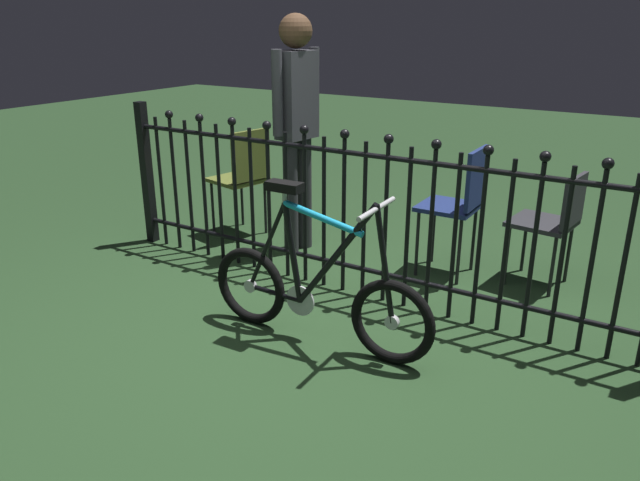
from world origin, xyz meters
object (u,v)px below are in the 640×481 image
(bicycle, at_px, (316,293))
(chair_olive, at_px, (244,172))
(chair_navy, at_px, (460,199))
(chair_charcoal, at_px, (554,218))
(person_visitor, at_px, (297,113))

(bicycle, xyz_separation_m, chair_olive, (-1.45, 1.18, 0.24))
(bicycle, bearing_deg, chair_navy, 76.23)
(chair_charcoal, xyz_separation_m, chair_navy, (-0.59, -0.15, 0.08))
(chair_navy, bearing_deg, chair_charcoal, 14.13)
(chair_navy, bearing_deg, chair_olive, -175.67)
(chair_navy, distance_m, chair_olive, 1.78)
(person_visitor, bearing_deg, chair_olive, 176.75)
(bicycle, relative_size, person_visitor, 0.79)
(chair_charcoal, bearing_deg, chair_navy, -165.87)
(chair_charcoal, xyz_separation_m, chair_olive, (-2.37, -0.28, 0.06))
(chair_olive, bearing_deg, bicycle, -39.12)
(bicycle, height_order, chair_olive, bicycle)
(chair_olive, bearing_deg, chair_navy, 4.33)
(bicycle, xyz_separation_m, person_visitor, (-0.90, 1.15, 0.76))
(chair_navy, height_order, chair_olive, chair_navy)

